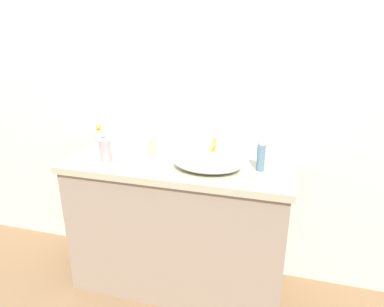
{
  "coord_description": "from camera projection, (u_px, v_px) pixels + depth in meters",
  "views": [
    {
      "loc": [
        0.73,
        -1.45,
        1.71
      ],
      "look_at": [
        0.22,
        0.4,
        1.0
      ],
      "focal_mm": 31.6,
      "sensor_mm": 36.0,
      "label": 1
    }
  ],
  "objects": [
    {
      "name": "bathroom_wall_rear",
      "position": [
        174.0,
        93.0,
        2.29
      ],
      "size": [
        6.0,
        0.06,
        2.6
      ],
      "primitive_type": "cube",
      "color": "silver",
      "rests_on": "ground"
    },
    {
      "name": "sink_basin",
      "position": [
        208.0,
        162.0,
        2.0
      ],
      "size": [
        0.41,
        0.3,
        0.09
      ],
      "primitive_type": "ellipsoid",
      "color": "silver",
      "rests_on": "vanity_counter"
    },
    {
      "name": "faucet",
      "position": [
        214.0,
        147.0,
        2.14
      ],
      "size": [
        0.03,
        0.14,
        0.14
      ],
      "color": "gold",
      "rests_on": "vanity_counter"
    },
    {
      "name": "perfume_bottle",
      "position": [
        100.0,
        141.0,
        2.27
      ],
      "size": [
        0.07,
        0.07,
        0.2
      ],
      "color": "silver",
      "rests_on": "vanity_counter"
    },
    {
      "name": "soap_dispenser",
      "position": [
        105.0,
        149.0,
        2.11
      ],
      "size": [
        0.07,
        0.07,
        0.2
      ],
      "color": "pink",
      "rests_on": "vanity_counter"
    },
    {
      "name": "tissue_box",
      "position": [
        143.0,
        145.0,
        2.22
      ],
      "size": [
        0.14,
        0.14,
        0.16
      ],
      "color": "beige",
      "rests_on": "vanity_counter"
    },
    {
      "name": "lotion_bottle",
      "position": [
        261.0,
        157.0,
        1.97
      ],
      "size": [
        0.05,
        0.05,
        0.17
      ],
      "color": "slate",
      "rests_on": "vanity_counter"
    },
    {
      "name": "vanity_counter",
      "position": [
        178.0,
        226.0,
        2.27
      ],
      "size": [
        1.43,
        0.54,
        0.92
      ],
      "color": "gray",
      "rests_on": "ground"
    },
    {
      "name": "candle_jar",
      "position": [
        160.0,
        160.0,
        2.11
      ],
      "size": [
        0.06,
        0.06,
        0.04
      ],
      "primitive_type": "cylinder",
      "color": "silver",
      "rests_on": "vanity_counter"
    },
    {
      "name": "wall_mirror_panel",
      "position": [
        189.0,
        58.0,
        2.14
      ],
      "size": [
        1.15,
        0.01,
        1.22
      ],
      "primitive_type": "cube",
      "color": "#B2BCC6",
      "rests_on": "vanity_counter"
    }
  ]
}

